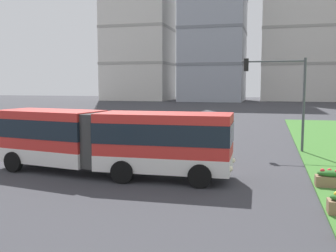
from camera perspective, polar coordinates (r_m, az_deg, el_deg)
articulated_bus at (r=18.60m, az=-8.80°, el=-2.05°), size 12.01×3.58×3.00m
car_grey_wagon at (r=25.08m, az=-11.97°, el=-2.08°), size 4.44×2.11×1.58m
flower_planter_4 at (r=17.44m, az=22.70°, el=-7.11°), size 1.10×0.56×0.74m
traffic_light_far_right at (r=25.48m, az=16.55°, el=5.46°), size 3.96×0.28×5.93m
apartment_tower_west at (r=109.76m, az=-4.43°, el=16.37°), size 17.77×14.60×47.60m
apartment_tower_westcentre at (r=104.75m, az=6.82°, el=15.95°), size 16.08×18.29×44.39m
apartment_tower_centre at (r=113.26m, az=18.70°, el=15.28°), size 18.63×19.07×45.73m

